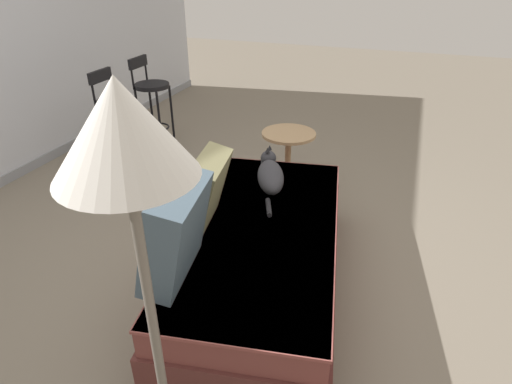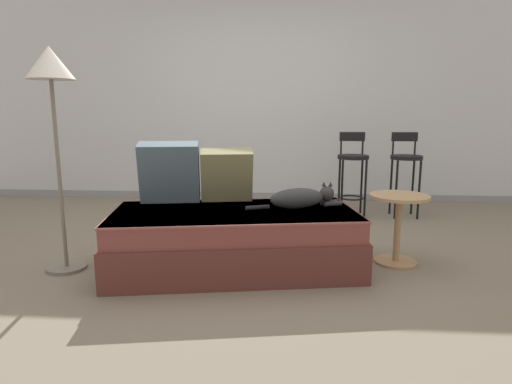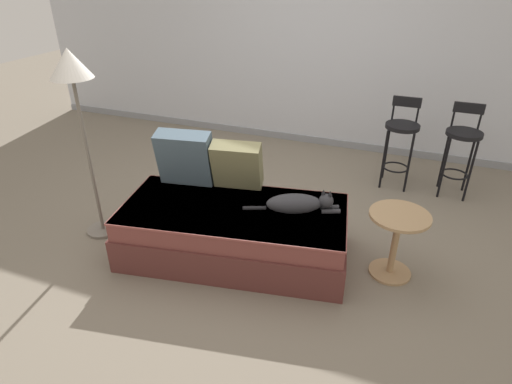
{
  "view_description": "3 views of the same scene",
  "coord_description": "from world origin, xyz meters",
  "px_view_note": "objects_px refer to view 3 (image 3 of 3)",
  "views": [
    {
      "loc": [
        -1.93,
        -1.06,
        1.79
      ],
      "look_at": [
        0.15,
        -0.3,
        0.56
      ],
      "focal_mm": 30.0,
      "sensor_mm": 36.0,
      "label": 1
    },
    {
      "loc": [
        0.38,
        -3.4,
        1.14
      ],
      "look_at": [
        0.15,
        -0.3,
        0.56
      ],
      "focal_mm": 30.0,
      "sensor_mm": 36.0,
      "label": 2
    },
    {
      "loc": [
        1.19,
        -3.01,
        2.15
      ],
      "look_at": [
        0.15,
        -0.3,
        0.56
      ],
      "focal_mm": 30.0,
      "sensor_mm": 36.0,
      "label": 3
    }
  ],
  "objects_px": {
    "side_table": "(396,236)",
    "throw_pillow_corner": "(186,158)",
    "couch": "(234,231)",
    "bar_stool_near_window": "(401,136)",
    "floor_lamp": "(73,82)",
    "bar_stool_by_doorway": "(462,143)",
    "cat": "(298,203)",
    "throw_pillow_middle": "(237,165)"
  },
  "relations": [
    {
      "from": "throw_pillow_middle",
      "to": "side_table",
      "type": "bearing_deg",
      "value": -4.59
    },
    {
      "from": "couch",
      "to": "throw_pillow_corner",
      "type": "relative_size",
      "value": 3.83
    },
    {
      "from": "throw_pillow_corner",
      "to": "bar_stool_by_doorway",
      "type": "xyz_separation_m",
      "value": [
        2.21,
        1.53,
        -0.12
      ]
    },
    {
      "from": "side_table",
      "to": "couch",
      "type": "bearing_deg",
      "value": -170.37
    },
    {
      "from": "throw_pillow_middle",
      "to": "bar_stool_by_doorway",
      "type": "height_order",
      "value": "bar_stool_by_doorway"
    },
    {
      "from": "cat",
      "to": "side_table",
      "type": "xyz_separation_m",
      "value": [
        0.74,
        0.09,
        -0.17
      ]
    },
    {
      "from": "cat",
      "to": "bar_stool_near_window",
      "type": "xyz_separation_m",
      "value": [
        0.62,
        1.65,
        0.04
      ]
    },
    {
      "from": "couch",
      "to": "bar_stool_near_window",
      "type": "height_order",
      "value": "bar_stool_near_window"
    },
    {
      "from": "throw_pillow_corner",
      "to": "side_table",
      "type": "xyz_separation_m",
      "value": [
        1.76,
        -0.03,
        -0.34
      ]
    },
    {
      "from": "couch",
      "to": "throw_pillow_corner",
      "type": "xyz_separation_m",
      "value": [
        -0.54,
        0.24,
        0.46
      ]
    },
    {
      "from": "cat",
      "to": "bar_stool_near_window",
      "type": "height_order",
      "value": "bar_stool_near_window"
    },
    {
      "from": "couch",
      "to": "floor_lamp",
      "type": "bearing_deg",
      "value": -174.98
    },
    {
      "from": "throw_pillow_corner",
      "to": "bar_stool_near_window",
      "type": "bearing_deg",
      "value": 43.06
    },
    {
      "from": "bar_stool_by_doorway",
      "to": "floor_lamp",
      "type": "height_order",
      "value": "floor_lamp"
    },
    {
      "from": "cat",
      "to": "floor_lamp",
      "type": "xyz_separation_m",
      "value": [
        -1.72,
        -0.23,
        0.82
      ]
    },
    {
      "from": "bar_stool_by_doorway",
      "to": "side_table",
      "type": "xyz_separation_m",
      "value": [
        -0.46,
        -1.56,
        -0.21
      ]
    },
    {
      "from": "throw_pillow_corner",
      "to": "floor_lamp",
      "type": "height_order",
      "value": "floor_lamp"
    },
    {
      "from": "throw_pillow_middle",
      "to": "side_table",
      "type": "xyz_separation_m",
      "value": [
        1.32,
        -0.11,
        -0.31
      ]
    },
    {
      "from": "couch",
      "to": "side_table",
      "type": "bearing_deg",
      "value": 9.63
    },
    {
      "from": "side_table",
      "to": "throw_pillow_corner",
      "type": "bearing_deg",
      "value": 178.97
    },
    {
      "from": "cat",
      "to": "bar_stool_by_doorway",
      "type": "height_order",
      "value": "bar_stool_by_doorway"
    },
    {
      "from": "throw_pillow_middle",
      "to": "cat",
      "type": "relative_size",
      "value": 0.61
    },
    {
      "from": "couch",
      "to": "floor_lamp",
      "type": "distance_m",
      "value": 1.67
    },
    {
      "from": "bar_stool_near_window",
      "to": "throw_pillow_corner",
      "type": "bearing_deg",
      "value": -136.94
    },
    {
      "from": "floor_lamp",
      "to": "couch",
      "type": "bearing_deg",
      "value": 5.02
    },
    {
      "from": "cat",
      "to": "floor_lamp",
      "type": "bearing_deg",
      "value": -172.4
    },
    {
      "from": "couch",
      "to": "floor_lamp",
      "type": "relative_size",
      "value": 1.2
    },
    {
      "from": "couch",
      "to": "floor_lamp",
      "type": "height_order",
      "value": "floor_lamp"
    },
    {
      "from": "throw_pillow_corner",
      "to": "side_table",
      "type": "bearing_deg",
      "value": -1.03
    },
    {
      "from": "throw_pillow_middle",
      "to": "floor_lamp",
      "type": "bearing_deg",
      "value": -159.69
    },
    {
      "from": "cat",
      "to": "side_table",
      "type": "bearing_deg",
      "value": 6.66
    },
    {
      "from": "throw_pillow_corner",
      "to": "side_table",
      "type": "height_order",
      "value": "throw_pillow_corner"
    },
    {
      "from": "throw_pillow_corner",
      "to": "couch",
      "type": "bearing_deg",
      "value": -24.01
    },
    {
      "from": "cat",
      "to": "bar_stool_near_window",
      "type": "bearing_deg",
      "value": 69.46
    },
    {
      "from": "side_table",
      "to": "floor_lamp",
      "type": "bearing_deg",
      "value": -172.68
    },
    {
      "from": "cat",
      "to": "throw_pillow_middle",
      "type": "bearing_deg",
      "value": 161.73
    },
    {
      "from": "side_table",
      "to": "floor_lamp",
      "type": "relative_size",
      "value": 0.34
    },
    {
      "from": "throw_pillow_middle",
      "to": "side_table",
      "type": "height_order",
      "value": "throw_pillow_middle"
    },
    {
      "from": "throw_pillow_middle",
      "to": "couch",
      "type": "bearing_deg",
      "value": -72.59
    },
    {
      "from": "throw_pillow_corner",
      "to": "throw_pillow_middle",
      "type": "distance_m",
      "value": 0.45
    },
    {
      "from": "bar_stool_near_window",
      "to": "floor_lamp",
      "type": "xyz_separation_m",
      "value": [
        -2.34,
        -1.88,
        0.78
      ]
    },
    {
      "from": "bar_stool_near_window",
      "to": "throw_pillow_middle",
      "type": "bearing_deg",
      "value": -129.49
    }
  ]
}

